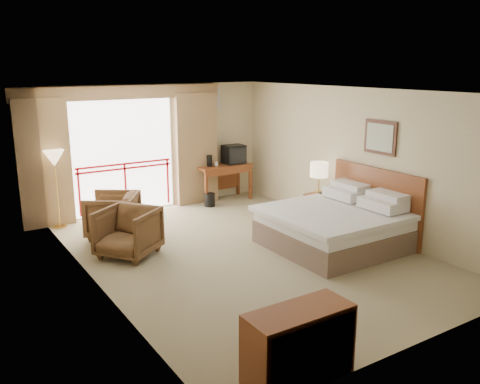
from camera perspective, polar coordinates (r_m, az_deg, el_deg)
floor at (r=8.69m, az=0.51°, el=-6.80°), size 7.00×7.00×0.00m
ceiling at (r=8.12m, az=0.55°, el=11.29°), size 7.00×7.00×0.00m
wall_back at (r=11.34m, az=-9.21°, el=5.07°), size 5.00×0.00×5.00m
wall_front at (r=5.79m, az=19.84°, el=-4.36°), size 5.00×0.00×5.00m
wall_left at (r=7.28m, az=-16.20°, el=-0.38°), size 0.00×7.00×7.00m
wall_right at (r=9.86m, az=12.81°, el=3.54°), size 0.00×7.00×7.00m
balcony_door at (r=11.06m, az=-12.94°, el=3.87°), size 2.40×0.00×2.40m
balcony_railing at (r=11.12m, az=-12.79°, el=1.89°), size 2.09×0.03×1.02m
curtain_left at (r=10.50m, az=-21.20°, el=3.01°), size 1.00×0.26×2.50m
curtain_right at (r=11.59m, az=-5.02°, el=4.88°), size 1.00×0.26×2.50m
valance at (r=10.82m, az=-13.15°, el=10.84°), size 4.40×0.22×0.28m
hvac_vent at (r=11.78m, az=-3.44°, el=10.45°), size 0.50×0.04×0.50m
bed at (r=9.00m, az=10.66°, el=-3.76°), size 2.13×2.06×0.97m
headboard at (r=9.58m, az=14.95°, el=-1.18°), size 0.06×2.10×1.30m
framed_art at (r=9.36m, az=15.47°, el=5.93°), size 0.04×0.72×0.60m
nightstand at (r=10.23m, az=8.89°, el=-1.94°), size 0.46×0.54×0.60m
table_lamp at (r=10.08m, az=8.88°, el=2.43°), size 0.35×0.35×0.62m
phone at (r=10.00m, az=9.32°, el=-0.32°), size 0.19×0.16×0.07m
desk at (r=11.88m, az=-2.08°, el=2.24°), size 1.29×0.62×0.84m
tv at (r=11.90m, az=-0.69°, el=4.25°), size 0.48×0.39×0.44m
coffee_maker at (r=11.60m, az=-3.44°, el=3.51°), size 0.14×0.14×0.26m
cup at (r=11.65m, az=-2.67°, el=3.16°), size 0.09×0.09×0.10m
wastebasket at (r=11.42m, az=-3.42°, el=-0.88°), size 0.29×0.29×0.30m
armchair_far at (r=9.78m, az=-13.97°, el=-4.81°), size 1.23×1.23×0.82m
armchair_near at (r=8.75m, az=-12.33°, el=-6.98°), size 1.24×1.23×0.82m
side_table at (r=9.19m, az=-15.02°, el=-3.84°), size 0.46×0.46×0.50m
book at (r=9.15m, az=-15.09°, el=-2.88°), size 0.23×0.26×0.02m
floor_lamp at (r=10.28m, az=-20.13°, el=3.25°), size 0.39×0.39×1.53m
dresser at (r=5.35m, az=6.63°, el=-16.61°), size 1.13×0.48×0.75m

